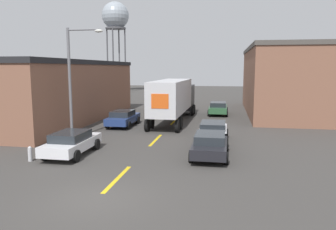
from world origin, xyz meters
TOP-DOWN VIEW (x-y plane):
  - ground_plane at (0.00, 0.00)m, footprint 160.00×160.00m
  - road_centerline at (0.00, 10.45)m, footprint 0.20×19.92m
  - warehouse_left at (-13.19, 17.53)m, footprint 12.46×21.24m
  - warehouse_right at (12.96, 26.23)m, footprint 12.00×19.08m
  - semi_truck at (-0.01, 18.71)m, footprint 2.90×12.76m
  - parked_car_left_near at (-3.94, 5.83)m, footprint 2.06×4.49m
  - parked_car_left_far at (-3.94, 15.38)m, footprint 2.06×4.49m
  - parked_car_right_near at (3.94, 6.79)m, footprint 2.06×4.49m
  - parked_car_right_mid at (3.94, 10.69)m, footprint 2.06×4.49m
  - parked_car_right_far at (3.94, 23.92)m, footprint 2.06×4.49m
  - water_tower at (-17.82, 54.28)m, footprint 5.48×5.48m
  - street_lamp at (-5.61, 9.84)m, footprint 2.60×0.32m
  - fire_hydrant at (-5.55, 4.20)m, footprint 0.22×0.22m

SIDE VIEW (x-z plane):
  - ground_plane at x=0.00m, z-range 0.00..0.00m
  - road_centerline at x=0.00m, z-range 0.00..0.01m
  - fire_hydrant at x=-5.55m, z-range 0.00..0.81m
  - parked_car_left_near at x=-3.94m, z-range 0.05..1.41m
  - parked_car_left_far at x=-3.94m, z-range 0.05..1.41m
  - parked_car_right_near at x=3.94m, z-range 0.05..1.41m
  - parked_car_right_mid at x=3.94m, z-range 0.05..1.41m
  - parked_car_right_far at x=3.94m, z-range 0.05..1.41m
  - semi_truck at x=-0.01m, z-range 0.35..4.25m
  - warehouse_left at x=-13.19m, z-range 0.00..5.68m
  - warehouse_right at x=12.96m, z-range 0.01..7.23m
  - street_lamp at x=-5.61m, z-range 0.64..8.31m
  - water_tower at x=-17.82m, z-range 6.10..24.36m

